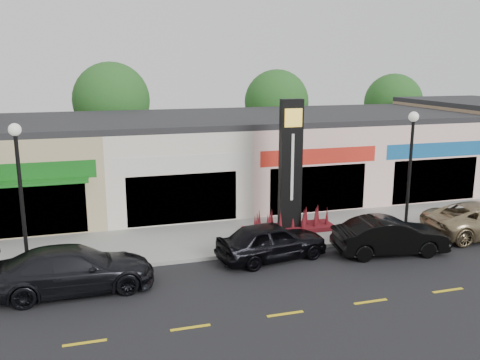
{
  "coord_description": "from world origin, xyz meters",
  "views": [
    {
      "loc": [
        -5.45,
        -16.52,
        7.58
      ],
      "look_at": [
        0.59,
        4.0,
        2.73
      ],
      "focal_mm": 38.0,
      "sensor_mm": 36.0,
      "label": 1
    }
  ],
  "objects_px": {
    "lamp_east_near": "(410,160)",
    "car_black_conv": "(390,236)",
    "car_dark_sedan": "(74,269)",
    "pylon_sign": "(290,186)",
    "lamp_west_near": "(20,184)",
    "car_black_sedan": "(272,241)"
  },
  "relations": [
    {
      "from": "pylon_sign",
      "to": "car_black_conv",
      "type": "height_order",
      "value": "pylon_sign"
    },
    {
      "from": "lamp_east_near",
      "to": "car_black_sedan",
      "type": "xyz_separation_m",
      "value": [
        -6.84,
        -1.04,
        -2.71
      ]
    },
    {
      "from": "lamp_west_near",
      "to": "car_black_sedan",
      "type": "height_order",
      "value": "lamp_west_near"
    },
    {
      "from": "car_black_sedan",
      "to": "lamp_east_near",
      "type": "bearing_deg",
      "value": -90.82
    },
    {
      "from": "lamp_east_near",
      "to": "car_black_sedan",
      "type": "bearing_deg",
      "value": -171.34
    },
    {
      "from": "lamp_west_near",
      "to": "car_black_sedan",
      "type": "bearing_deg",
      "value": -6.49
    },
    {
      "from": "lamp_east_near",
      "to": "pylon_sign",
      "type": "distance_m",
      "value": 5.42
    },
    {
      "from": "pylon_sign",
      "to": "car_black_conv",
      "type": "xyz_separation_m",
      "value": [
        3.0,
        -3.54,
        -1.52
      ]
    },
    {
      "from": "car_dark_sedan",
      "to": "car_black_conv",
      "type": "distance_m",
      "value": 12.33
    },
    {
      "from": "lamp_east_near",
      "to": "car_black_sedan",
      "type": "relative_size",
      "value": 1.22
    },
    {
      "from": "car_black_sedan",
      "to": "pylon_sign",
      "type": "bearing_deg",
      "value": -43.38
    },
    {
      "from": "lamp_east_near",
      "to": "car_black_conv",
      "type": "relative_size",
      "value": 1.19
    },
    {
      "from": "lamp_east_near",
      "to": "car_black_sedan",
      "type": "height_order",
      "value": "lamp_east_near"
    },
    {
      "from": "lamp_west_near",
      "to": "car_dark_sedan",
      "type": "relative_size",
      "value": 1.01
    },
    {
      "from": "car_dark_sedan",
      "to": "car_black_sedan",
      "type": "relative_size",
      "value": 1.2
    },
    {
      "from": "car_dark_sedan",
      "to": "lamp_west_near",
      "type": "bearing_deg",
      "value": 39.82
    },
    {
      "from": "pylon_sign",
      "to": "lamp_east_near",
      "type": "bearing_deg",
      "value": -18.75
    },
    {
      "from": "lamp_west_near",
      "to": "car_black_conv",
      "type": "bearing_deg",
      "value": -7.49
    },
    {
      "from": "car_black_conv",
      "to": "pylon_sign",
      "type": "bearing_deg",
      "value": 47.23
    },
    {
      "from": "lamp_east_near",
      "to": "pylon_sign",
      "type": "height_order",
      "value": "pylon_sign"
    },
    {
      "from": "car_black_conv",
      "to": "lamp_west_near",
      "type": "bearing_deg",
      "value": 89.45
    },
    {
      "from": "lamp_east_near",
      "to": "car_black_conv",
      "type": "distance_m",
      "value": 3.84
    }
  ]
}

